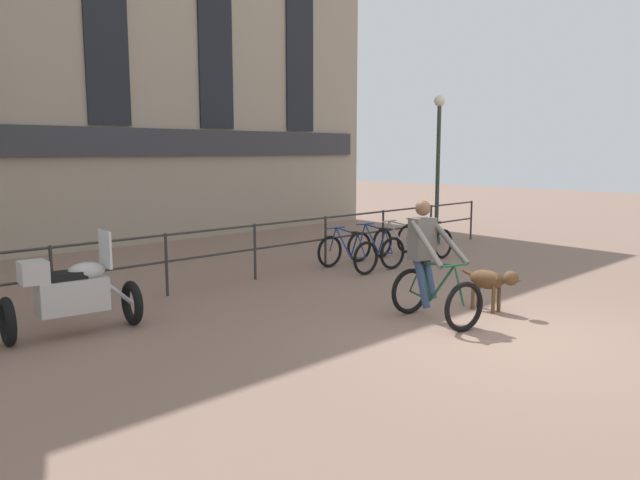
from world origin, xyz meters
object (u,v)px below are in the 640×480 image
parked_bicycle_near_lamp (347,253)px  parked_bicycle_mid_left (375,249)px  cyclist_with_bike (430,267)px  dog (492,281)px  parked_bicycle_mid_right (401,244)px  parked_motorcycle (71,293)px  street_lamp (438,161)px  parked_bicycle_far_end (425,240)px

parked_bicycle_near_lamp → parked_bicycle_mid_left: size_ratio=0.96×
cyclist_with_bike → dog: (1.06, -0.39, -0.29)m
cyclist_with_bike → parked_bicycle_mid_right: bearing=55.2°
parked_bicycle_near_lamp → parked_bicycle_mid_right: same height
parked_motorcycle → street_lamp: bearing=-75.2°
parked_bicycle_near_lamp → parked_bicycle_far_end: bearing=-175.8°
dog → parked_motorcycle: parked_motorcycle is taller
parked_bicycle_mid_left → dog: bearing=74.1°
cyclist_with_bike → parked_motorcycle: size_ratio=0.97×
parked_bicycle_near_lamp → parked_bicycle_far_end: size_ratio=1.02×
parked_bicycle_near_lamp → parked_bicycle_mid_right: 1.74m
cyclist_with_bike → parked_bicycle_mid_right: cyclist_with_bike is taller
dog → parked_bicycle_far_end: size_ratio=0.87×
parked_bicycle_far_end → dog: bearing=49.1°
parked_bicycle_mid_left → parked_bicycle_far_end: size_ratio=1.06×
parked_bicycle_far_end → street_lamp: 2.56m
dog → street_lamp: bearing=42.8°
cyclist_with_bike → parked_bicycle_mid_left: bearing=63.1°
dog → parked_bicycle_near_lamp: (0.81, 3.67, -0.11)m
parked_bicycle_mid_left → parked_bicycle_mid_right: (0.87, -0.00, 0.00)m
dog → parked_motorcycle: 5.93m
parked_bicycle_mid_left → parked_bicycle_mid_right: bearing=-171.3°
dog → street_lamp: (5.08, 4.49, 1.66)m
dog → parked_bicycle_mid_right: bearing=56.5°
cyclist_with_bike → parked_bicycle_mid_right: 4.89m
cyclist_with_bike → parked_bicycle_mid_right: (3.61, 3.28, -0.41)m
street_lamp → parked_motorcycle: bearing=-172.9°
street_lamp → parked_bicycle_near_lamp: bearing=-169.1°
street_lamp → parked_bicycle_mid_right: bearing=-162.0°
parked_bicycle_far_end → parked_bicycle_near_lamp: bearing=2.1°
dog → parked_bicycle_far_end: parked_bicycle_far_end is taller
dog → parked_bicycle_mid_left: bearing=66.8°
dog → parked_bicycle_near_lamp: size_ratio=0.86×
parked_bicycle_near_lamp → parked_bicycle_far_end: 2.62m
parked_bicycle_mid_right → street_lamp: size_ratio=0.30×
parked_bicycle_near_lamp → parked_bicycle_mid_left: same height
parked_motorcycle → parked_bicycle_mid_left: size_ratio=1.47×
cyclist_with_bike → parked_motorcycle: (-3.90, 2.86, -0.20)m
dog → parked_bicycle_mid_right: size_ratio=0.89×
parked_motorcycle → street_lamp: 10.24m
parked_bicycle_mid_left → street_lamp: size_ratio=0.32×
parked_bicycle_mid_right → parked_bicycle_far_end: (0.87, 0.00, 0.00)m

